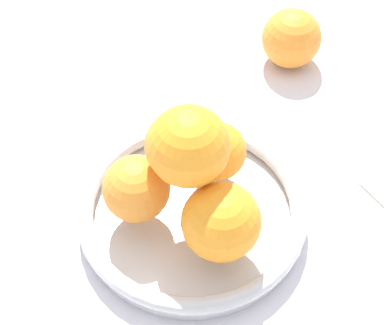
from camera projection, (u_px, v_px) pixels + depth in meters
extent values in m
plane|color=silver|center=(192.00, 220.00, 0.73)|extent=(4.00, 4.00, 0.00)
cylinder|color=silver|center=(192.00, 217.00, 0.73)|extent=(0.25, 0.25, 0.01)
torus|color=silver|center=(192.00, 208.00, 0.72)|extent=(0.26, 0.26, 0.02)
sphere|color=orange|center=(221.00, 222.00, 0.64)|extent=(0.08, 0.08, 0.08)
sphere|color=orange|center=(217.00, 151.00, 0.71)|extent=(0.07, 0.07, 0.07)
sphere|color=orange|center=(136.00, 189.00, 0.68)|extent=(0.07, 0.07, 0.07)
sphere|color=orange|center=(188.00, 146.00, 0.63)|extent=(0.08, 0.08, 0.08)
sphere|color=orange|center=(179.00, 146.00, 0.64)|extent=(0.07, 0.07, 0.07)
sphere|color=orange|center=(291.00, 38.00, 0.87)|extent=(0.08, 0.08, 0.08)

